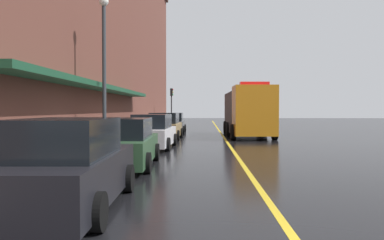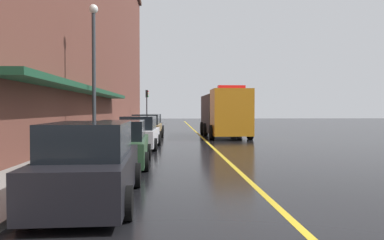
% 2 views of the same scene
% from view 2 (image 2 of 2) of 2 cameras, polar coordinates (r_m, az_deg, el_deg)
% --- Properties ---
extents(ground_plane, '(112.00, 112.00, 0.00)m').
position_cam_2_polar(ground_plane, '(31.02, 1.01, -2.18)').
color(ground_plane, black).
extents(sidewalk_left, '(2.40, 70.00, 0.15)m').
position_cam_2_polar(sidewalk_left, '(31.20, -10.43, -2.04)').
color(sidewalk_left, gray).
rests_on(sidewalk_left, ground).
extents(lane_center_stripe, '(0.16, 70.00, 0.01)m').
position_cam_2_polar(lane_center_stripe, '(31.02, 1.01, -2.17)').
color(lane_center_stripe, gold).
rests_on(lane_center_stripe, ground).
extents(brick_building_left, '(10.92, 64.00, 19.39)m').
position_cam_2_polar(brick_building_left, '(32.45, -21.85, 15.14)').
color(brick_building_left, brown).
rests_on(brick_building_left, ground).
extents(parked_car_0, '(2.11, 4.78, 1.75)m').
position_cam_2_polar(parked_car_0, '(8.52, -15.00, -6.60)').
color(parked_car_0, black).
rests_on(parked_car_0, ground).
extents(parked_car_1, '(2.14, 4.82, 1.63)m').
position_cam_2_polar(parked_car_1, '(13.92, -10.53, -3.62)').
color(parked_car_1, '#2D5133').
rests_on(parked_car_1, ground).
extents(parked_car_2, '(2.14, 4.57, 1.68)m').
position_cam_2_polar(parked_car_2, '(19.91, -7.91, -2.00)').
color(parked_car_2, silver).
rests_on(parked_car_2, ground).
extents(parked_car_3, '(2.19, 4.29, 1.71)m').
position_cam_2_polar(parked_car_3, '(25.97, -6.86, -1.15)').
color(parked_car_3, '#A5844C').
rests_on(parked_car_3, ground).
extents(parked_car_4, '(2.16, 4.83, 1.65)m').
position_cam_2_polar(parked_car_4, '(32.22, -6.20, -0.66)').
color(parked_car_4, '#595B60').
rests_on(parked_car_4, ground).
extents(utility_truck, '(3.08, 8.67, 3.64)m').
position_cam_2_polar(utility_truck, '(28.48, 4.82, 0.98)').
color(utility_truck, orange).
rests_on(utility_truck, ground).
extents(parking_meter_0, '(0.14, 0.18, 1.33)m').
position_cam_2_polar(parking_meter_0, '(31.11, -8.88, -0.23)').
color(parking_meter_0, '#4C4C51').
rests_on(parking_meter_0, sidewalk_left).
extents(parking_meter_1, '(0.14, 0.18, 1.33)m').
position_cam_2_polar(parking_meter_1, '(18.10, -13.12, -1.52)').
color(parking_meter_1, '#4C4C51').
rests_on(parking_meter_1, sidewalk_left).
extents(street_lamp_left, '(0.44, 0.44, 6.94)m').
position_cam_2_polar(street_lamp_left, '(19.09, -14.57, 8.67)').
color(street_lamp_left, '#33383D').
rests_on(street_lamp_left, sidewalk_left).
extents(traffic_light_near, '(0.38, 0.36, 4.30)m').
position_cam_2_polar(traffic_light_near, '(47.21, -6.81, 2.92)').
color(traffic_light_near, '#232326').
rests_on(traffic_light_near, sidewalk_left).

